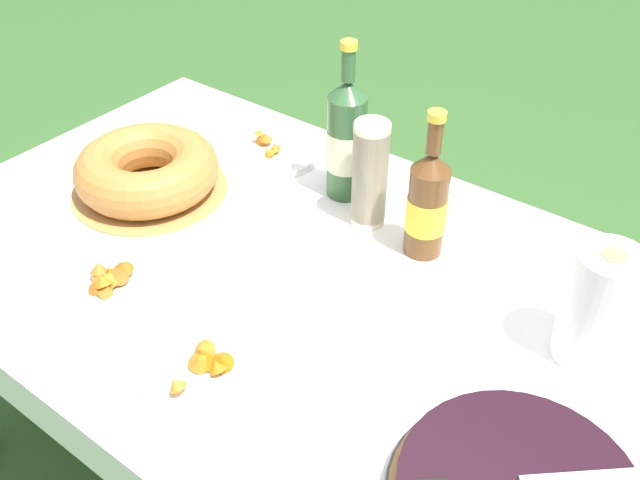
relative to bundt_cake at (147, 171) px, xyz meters
The scene contains 10 objects.
garden_table 0.53m from the bundt_cake, ahead, with size 1.75×0.94×0.70m.
tablecloth 0.52m from the bundt_cake, ahead, with size 1.76×0.95×0.10m.
bundt_cake is the anchor object (origin of this frame).
cup_stack 0.49m from the bundt_cake, 24.03° to the left, with size 0.07×0.07×0.23m.
cider_bottle_green 0.44m from the bundt_cake, 36.43° to the left, with size 0.08×0.08×0.35m.
cider_bottle_amber 0.61m from the bundt_cake, 17.32° to the left, with size 0.08×0.08×0.30m.
snack_plate_near 0.56m from the bundt_cake, 33.07° to the right, with size 0.22×0.22×0.06m.
snack_plate_left 0.33m from the bundt_cake, 55.67° to the right, with size 0.21×0.21×0.05m.
snack_plate_right 0.31m from the bundt_cake, 67.39° to the left, with size 0.22×0.22×0.05m.
paper_towel_roll 0.94m from the bundt_cake, ahead, with size 0.11×0.11×0.21m.
Camera 1 is at (0.57, -0.79, 1.58)m, focal length 40.00 mm.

